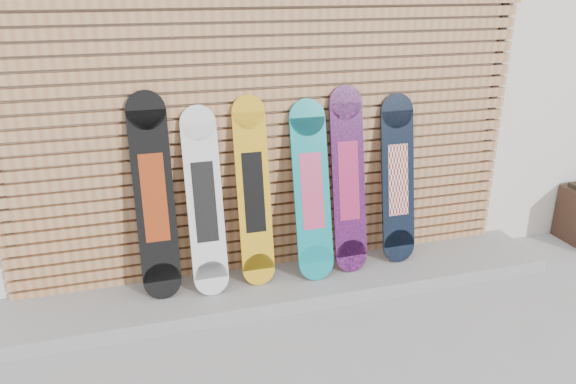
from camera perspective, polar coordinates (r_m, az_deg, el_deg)
The scene contains 10 objects.
ground at distance 4.22m, azimuth 4.17°, elevation -14.32°, with size 80.00×80.00×0.00m, color gray.
building at distance 6.96m, azimuth -1.87°, elevation 15.79°, with size 12.00×5.00×3.60m, color beige.
concrete_step at distance 4.69m, azimuth -0.49°, elevation -9.43°, with size 4.60×0.70×0.12m, color gray.
slat_wall at distance 4.49m, azimuth -1.57°, elevation 5.16°, with size 4.26×0.08×2.29m.
snowboard_0 at distance 4.28m, azimuth -13.43°, elevation -0.58°, with size 0.29×0.31×1.56m.
snowboard_1 at distance 4.31m, azimuth -8.46°, elevation -1.02°, with size 0.27×0.36×1.43m.
snowboard_2 at distance 4.38m, azimuth -3.52°, elevation -0.05°, with size 0.26×0.31×1.49m.
snowboard_3 at distance 4.49m, azimuth 2.42°, elevation 0.09°, with size 0.30×0.37×1.43m.
snowboard_4 at distance 4.60m, azimuth 6.15°, elevation 1.13°, with size 0.28×0.33×1.52m.
snowboard_5 at distance 4.82m, azimuth 11.09°, elevation 1.22°, with size 0.29×0.28×1.43m.
Camera 1 is at (-1.26, -3.20, 2.44)m, focal length 35.00 mm.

